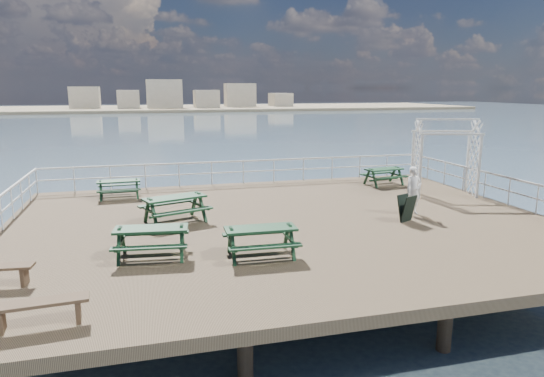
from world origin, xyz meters
The scene contains 12 objects.
ground centered at (0.00, 0.00, -0.15)m, with size 18.00×14.00×0.30m, color brown.
sea_backdrop centered at (12.54, 134.07, -0.51)m, with size 300.00×300.00×9.20m.
railing centered at (-0.07, 2.57, 0.87)m, with size 17.77×13.76×1.10m.
picnic_table_a centered at (-5.48, 5.15, 0.52)m, with size 1.73×1.41×0.82m.
picnic_table_b centered at (-3.53, 0.88, 0.63)m, with size 2.43×2.19×0.98m.
picnic_table_c centered at (6.20, 4.89, 0.55)m, with size 1.96×1.68×0.85m.
picnic_table_d centered at (-4.35, -2.45, 0.59)m, with size 2.05×1.73×0.92m.
picnic_table_e centered at (-1.57, -3.13, 0.58)m, with size 1.91×1.56×0.91m.
flat_bench_near centered at (-6.44, -5.80, 0.37)m, with size 1.77×0.55×0.50m.
trellis_arbor centered at (7.60, 2.35, 1.40)m, with size 2.82×2.03×3.16m.
sandwich_board centered at (3.92, -1.03, 0.45)m, with size 0.68×0.60×0.91m.
person centered at (4.63, -0.24, 0.85)m, with size 0.62×0.41×1.69m, color white.
Camera 1 is at (-4.41, -14.99, 4.37)m, focal length 32.00 mm.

